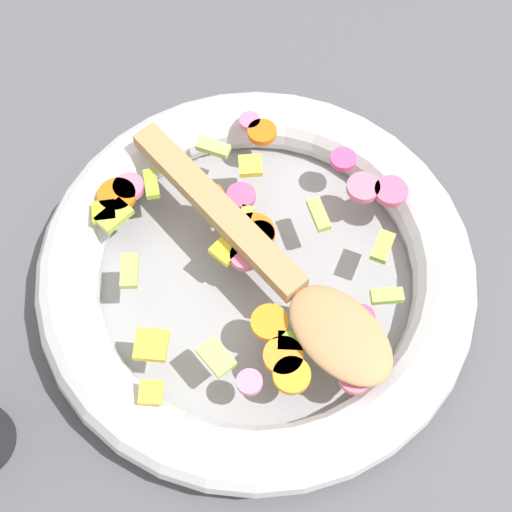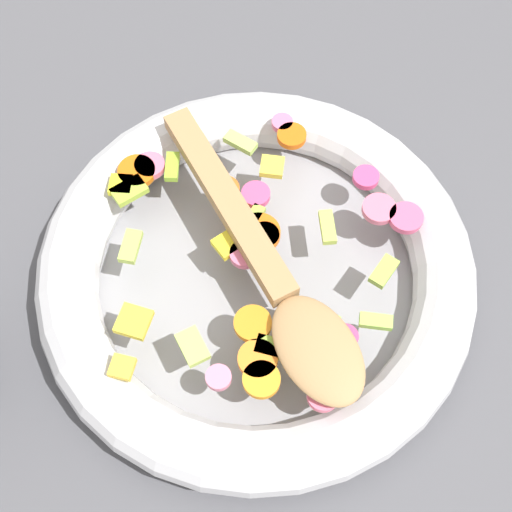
{
  "view_description": "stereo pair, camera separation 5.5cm",
  "coord_description": "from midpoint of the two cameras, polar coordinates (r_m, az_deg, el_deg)",
  "views": [
    {
      "loc": [
        -0.14,
        0.21,
        0.54
      ],
      "look_at": [
        0.0,
        0.0,
        0.05
      ],
      "focal_mm": 50.0,
      "sensor_mm": 36.0,
      "label": 1
    },
    {
      "loc": [
        -0.18,
        0.17,
        0.54
      ],
      "look_at": [
        0.0,
        0.0,
        0.05
      ],
      "focal_mm": 50.0,
      "sensor_mm": 36.0,
      "label": 2
    }
  ],
  "objects": [
    {
      "name": "skillet",
      "position": [
        0.58,
        2.73,
        -1.54
      ],
      "size": [
        0.35,
        0.35,
        0.05
      ],
      "color": "gray",
      "rests_on": "ground_plane"
    },
    {
      "name": "wooden_spoon",
      "position": [
        0.53,
        4.47,
        -2.11
      ],
      "size": [
        0.28,
        0.11,
        0.01
      ],
      "color": "#A87F51",
      "rests_on": "chopped_vegetables"
    },
    {
      "name": "ground_plane",
      "position": [
        0.6,
        2.64,
        -2.46
      ],
      "size": [
        4.0,
        4.0,
        0.0
      ],
      "primitive_type": "plane",
      "color": "#4C4C51"
    },
    {
      "name": "chopped_vegetables",
      "position": [
        0.55,
        2.6,
        0.39
      ],
      "size": [
        0.27,
        0.27,
        0.01
      ],
      "color": "orange",
      "rests_on": "skillet"
    }
  ]
}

